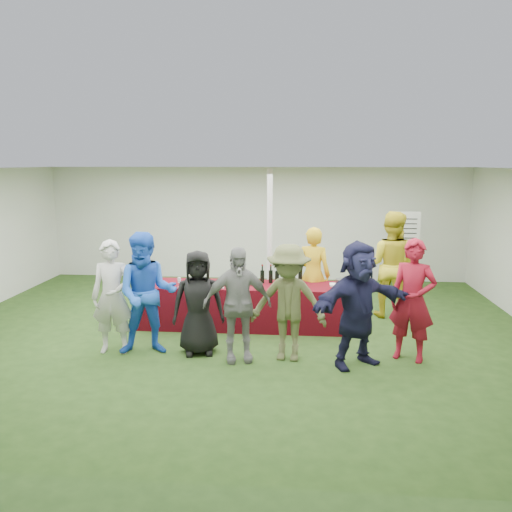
# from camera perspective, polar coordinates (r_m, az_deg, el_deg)

# --- Properties ---
(ground) EXTENTS (60.00, 60.00, 0.00)m
(ground) POSITION_cam_1_polar(r_m,az_deg,el_deg) (8.46, -2.39, -8.74)
(ground) COLOR #284719
(ground) RESTS_ON ground
(tent) EXTENTS (10.00, 10.00, 10.00)m
(tent) POSITION_cam_1_polar(r_m,az_deg,el_deg) (9.24, 1.56, 1.58)
(tent) COLOR white
(tent) RESTS_ON ground
(serving_table) EXTENTS (3.60, 0.80, 0.75)m
(serving_table) POSITION_cam_1_polar(r_m,az_deg,el_deg) (8.65, -1.33, -5.69)
(serving_table) COLOR #58090E
(serving_table) RESTS_ON ground
(wine_bottles) EXTENTS (0.73, 0.14, 0.32)m
(wine_bottles) POSITION_cam_1_polar(r_m,az_deg,el_deg) (8.61, 2.91, -2.35)
(wine_bottles) COLOR black
(wine_bottles) RESTS_ON serving_table
(wine_glasses) EXTENTS (1.14, 0.09, 0.16)m
(wine_glasses) POSITION_cam_1_polar(r_m,az_deg,el_deg) (8.41, -7.63, -2.81)
(wine_glasses) COLOR silver
(wine_glasses) RESTS_ON serving_table
(water_bottle) EXTENTS (0.07, 0.07, 0.23)m
(water_bottle) POSITION_cam_1_polar(r_m,az_deg,el_deg) (8.60, -1.28, -2.47)
(water_bottle) COLOR silver
(water_bottle) RESTS_ON serving_table
(bar_towel) EXTENTS (0.25, 0.18, 0.03)m
(bar_towel) POSITION_cam_1_polar(r_m,az_deg,el_deg) (8.57, 9.28, -3.27)
(bar_towel) COLOR white
(bar_towel) RESTS_ON serving_table
(dump_bucket) EXTENTS (0.22, 0.22, 0.18)m
(dump_bucket) POSITION_cam_1_polar(r_m,az_deg,el_deg) (8.30, 9.84, -3.22)
(dump_bucket) COLOR slate
(dump_bucket) RESTS_ON serving_table
(wine_list_sign) EXTENTS (0.50, 0.03, 1.80)m
(wine_list_sign) POSITION_cam_1_polar(r_m,az_deg,el_deg) (10.90, 16.93, 2.33)
(wine_list_sign) COLOR slate
(wine_list_sign) RESTS_ON ground
(staff_pourer) EXTENTS (0.70, 0.54, 1.71)m
(staff_pourer) POSITION_cam_1_polar(r_m,az_deg,el_deg) (8.87, 6.52, -2.14)
(staff_pourer) COLOR gold
(staff_pourer) RESTS_ON ground
(staff_back) EXTENTS (1.14, 1.01, 1.95)m
(staff_back) POSITION_cam_1_polar(r_m,az_deg,el_deg) (9.41, 15.10, -0.95)
(staff_back) COLOR gold
(staff_back) RESTS_ON ground
(customer_0) EXTENTS (0.65, 0.46, 1.70)m
(customer_0) POSITION_cam_1_polar(r_m,az_deg,el_deg) (7.69, -16.07, -4.52)
(customer_0) COLOR beige
(customer_0) RESTS_ON ground
(customer_1) EXTENTS (1.01, 0.85, 1.82)m
(customer_1) POSITION_cam_1_polar(r_m,az_deg,el_deg) (7.50, -12.34, -4.23)
(customer_1) COLOR blue
(customer_1) RESTS_ON ground
(customer_2) EXTENTS (0.84, 0.64, 1.55)m
(customer_2) POSITION_cam_1_polar(r_m,az_deg,el_deg) (7.42, -6.62, -5.31)
(customer_2) COLOR black
(customer_2) RESTS_ON ground
(customer_3) EXTENTS (1.04, 0.63, 1.66)m
(customer_3) POSITION_cam_1_polar(r_m,az_deg,el_deg) (7.09, -2.16, -5.54)
(customer_3) COLOR gray
(customer_3) RESTS_ON ground
(customer_4) EXTENTS (1.16, 0.76, 1.69)m
(customer_4) POSITION_cam_1_polar(r_m,az_deg,el_deg) (7.13, 3.73, -5.36)
(customer_4) COLOR #4F552E
(customer_4) RESTS_ON ground
(customer_5) EXTENTS (1.67, 1.31, 1.77)m
(customer_5) POSITION_cam_1_polar(r_m,az_deg,el_deg) (7.04, 11.54, -5.42)
(customer_5) COLOR #181938
(customer_5) RESTS_ON ground
(customer_6) EXTENTS (0.76, 0.65, 1.76)m
(customer_6) POSITION_cam_1_polar(r_m,az_deg,el_deg) (7.44, 17.44, -4.85)
(customer_6) COLOR maroon
(customer_6) RESTS_ON ground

